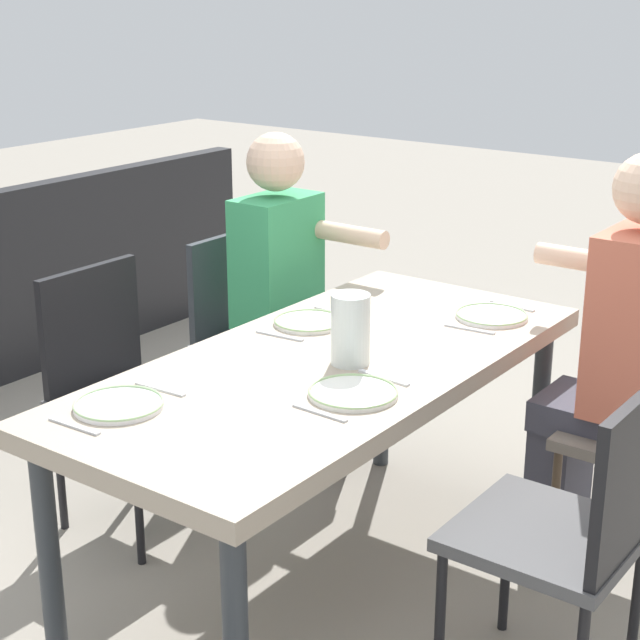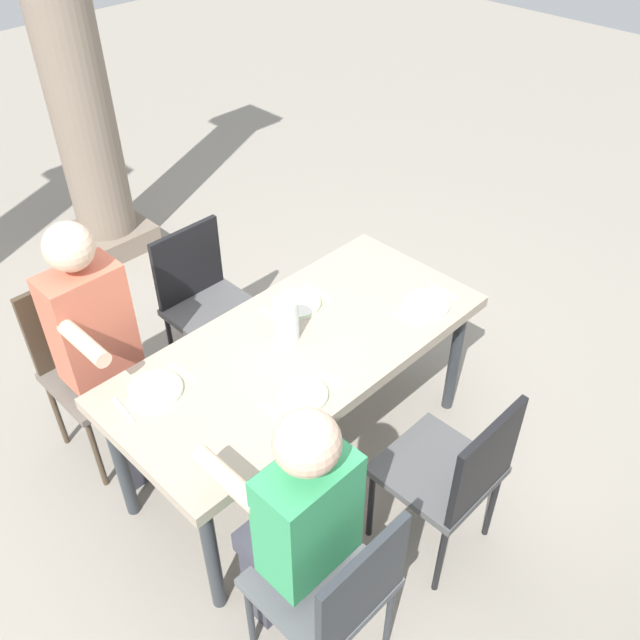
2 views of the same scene
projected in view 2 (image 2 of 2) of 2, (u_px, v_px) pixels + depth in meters
name	position (u px, v px, depth m)	size (l,w,h in m)	color
ground_plane	(302.00, 453.00, 3.50)	(16.00, 16.00, 0.00)	gray
dining_table	(300.00, 355.00, 3.07)	(1.77, 0.81, 0.76)	tan
chair_west_north	(88.00, 358.00, 3.26)	(0.44, 0.44, 0.94)	#6A6158
chair_west_south	(335.00, 588.00, 2.39)	(0.44, 0.44, 0.87)	#5B5E61
chair_mid_north	(205.00, 298.00, 3.66)	(0.44, 0.44, 0.90)	#4F4F50
chair_mid_south	(455.00, 471.00, 2.76)	(0.44, 0.44, 0.90)	#4F4F50
diner_woman_green	(102.00, 350.00, 3.04)	(0.35, 0.49, 1.35)	#3F3F4C
diner_man_white	(295.00, 524.00, 2.37)	(0.35, 0.50, 1.29)	#3F3F4C
stone_column_centre	(70.00, 61.00, 4.16)	(0.53, 0.53, 2.74)	gray
plate_0	(154.00, 390.00, 2.78)	(0.24, 0.24, 0.02)	white
fork_0	(123.00, 410.00, 2.71)	(0.02, 0.17, 0.01)	silver
spoon_0	(184.00, 373.00, 2.87)	(0.02, 0.17, 0.01)	silver
plate_1	(301.00, 394.00, 2.77)	(0.23, 0.23, 0.02)	white
fork_1	(274.00, 414.00, 2.69)	(0.02, 0.17, 0.01)	silver
spoon_1	(327.00, 377.00, 2.85)	(0.02, 0.17, 0.01)	silver
plate_2	(296.00, 303.00, 3.23)	(0.24, 0.24, 0.02)	white
fork_2	(273.00, 318.00, 3.15)	(0.02, 0.17, 0.01)	silver
spoon_2	(318.00, 291.00, 3.32)	(0.02, 0.17, 0.01)	silver
plate_3	(425.00, 304.00, 3.23)	(0.24, 0.24, 0.02)	white
fork_3	(405.00, 319.00, 3.15)	(0.02, 0.17, 0.01)	silver
spoon_3	(444.00, 292.00, 3.31)	(0.02, 0.17, 0.01)	silver
water_pitcher	(286.00, 321.00, 3.00)	(0.11, 0.11, 0.21)	white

